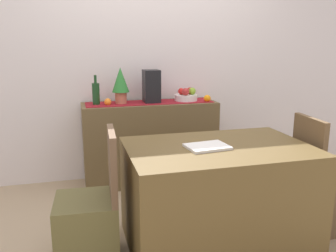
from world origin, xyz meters
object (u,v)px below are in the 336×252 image
(wine_bottle, at_px, (96,93))
(open_book, at_px, (207,147))
(chair_by_corner, at_px, (323,195))
(coffee_maker, at_px, (151,86))
(fruit_bowl, at_px, (186,98))
(sideboard_console, at_px, (150,142))
(chair_near_window, at_px, (90,225))
(dining_table, at_px, (217,195))
(potted_plant, at_px, (121,83))

(wine_bottle, distance_m, open_book, 1.50)
(open_book, xyz_separation_m, chair_by_corner, (0.99, 0.03, -0.48))
(coffee_maker, height_order, chair_by_corner, coffee_maker)
(fruit_bowl, xyz_separation_m, coffee_maker, (-0.37, 0.00, 0.13))
(coffee_maker, height_order, open_book, coffee_maker)
(sideboard_console, xyz_separation_m, open_book, (0.11, -1.34, 0.33))
(sideboard_console, bearing_deg, chair_by_corner, -49.97)
(wine_bottle, relative_size, open_book, 1.05)
(wine_bottle, height_order, chair_near_window, wine_bottle)
(fruit_bowl, xyz_separation_m, open_book, (-0.27, -1.34, -0.13))
(chair_by_corner, bearing_deg, chair_near_window, -179.93)
(fruit_bowl, bearing_deg, open_book, -101.53)
(dining_table, xyz_separation_m, chair_by_corner, (0.90, 0.00, -0.10))
(sideboard_console, height_order, dining_table, sideboard_console)
(sideboard_console, relative_size, potted_plant, 3.78)
(fruit_bowl, bearing_deg, chair_near_window, -129.35)
(sideboard_console, distance_m, open_book, 1.39)
(potted_plant, xyz_separation_m, chair_by_corner, (1.40, -1.32, -0.79))
(sideboard_console, relative_size, dining_table, 1.08)
(chair_near_window, xyz_separation_m, chair_by_corner, (1.80, 0.00, 0.00))
(potted_plant, height_order, chair_near_window, potted_plant)
(sideboard_console, xyz_separation_m, wine_bottle, (-0.54, 0.00, 0.54))
(coffee_maker, xyz_separation_m, open_book, (0.09, -1.34, -0.26))
(potted_plant, bearing_deg, chair_by_corner, -43.25)
(potted_plant, height_order, dining_table, potted_plant)
(dining_table, bearing_deg, chair_near_window, -179.94)
(sideboard_console, bearing_deg, wine_bottle, 180.00)
(sideboard_console, bearing_deg, chair_near_window, -117.81)
(sideboard_console, xyz_separation_m, dining_table, (0.20, -1.32, -0.05))
(dining_table, height_order, chair_near_window, chair_near_window)
(sideboard_console, relative_size, wine_bottle, 4.67)
(dining_table, distance_m, open_book, 0.39)
(wine_bottle, xyz_separation_m, potted_plant, (0.24, -0.00, 0.09))
(sideboard_console, bearing_deg, dining_table, -81.16)
(coffee_maker, bearing_deg, chair_by_corner, -50.43)
(sideboard_console, height_order, open_book, sideboard_console)
(wine_bottle, distance_m, coffee_maker, 0.56)
(chair_by_corner, bearing_deg, dining_table, -179.92)
(fruit_bowl, xyz_separation_m, wine_bottle, (-0.92, 0.00, 0.08))
(sideboard_console, distance_m, chair_near_window, 1.50)
(sideboard_console, bearing_deg, potted_plant, -180.00)
(sideboard_console, distance_m, coffee_maker, 0.59)
(chair_near_window, distance_m, chair_by_corner, 1.80)
(coffee_maker, bearing_deg, potted_plant, -180.00)
(dining_table, bearing_deg, fruit_bowl, 82.20)
(open_book, height_order, chair_by_corner, chair_by_corner)
(sideboard_console, height_order, fruit_bowl, fruit_bowl)
(wine_bottle, distance_m, chair_by_corner, 2.22)
(fruit_bowl, relative_size, wine_bottle, 0.80)
(open_book, bearing_deg, fruit_bowl, 71.94)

